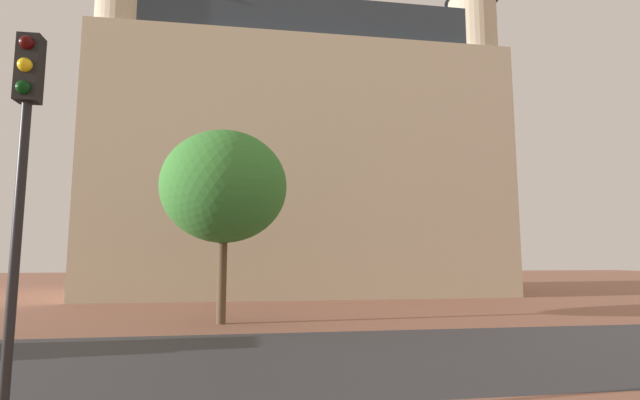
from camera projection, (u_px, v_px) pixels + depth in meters
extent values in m
plane|color=#93604C|center=(309.00, 348.00, 11.24)|extent=(120.00, 120.00, 0.00)
cube|color=#38383D|center=(316.00, 357.00, 10.23)|extent=(120.00, 6.73, 0.00)
cube|color=beige|center=(299.00, 180.00, 30.20)|extent=(23.13, 11.90, 14.17)
cube|color=#2D3842|center=(299.00, 57.00, 31.21)|extent=(21.28, 10.94, 2.40)
cube|color=beige|center=(272.00, 49.00, 30.99)|extent=(4.87, 4.87, 31.69)
cylinder|color=beige|center=(116.00, 133.00, 24.51)|extent=(2.80, 2.80, 17.17)
cylinder|color=beige|center=(477.00, 143.00, 27.56)|extent=(2.80, 2.80, 17.67)
cylinder|color=black|center=(14.00, 264.00, 5.84)|extent=(0.12, 0.12, 4.17)
cube|color=black|center=(30.00, 69.00, 6.15)|extent=(0.28, 0.24, 0.90)
sphere|color=#390606|center=(27.00, 43.00, 6.06)|extent=(0.18, 0.18, 0.18)
sphere|color=yellow|center=(25.00, 65.00, 6.02)|extent=(0.18, 0.18, 0.18)
sphere|color=#06330C|center=(23.00, 87.00, 5.99)|extent=(0.18, 0.18, 0.18)
cylinder|color=brown|center=(222.00, 280.00, 15.47)|extent=(0.30, 0.30, 2.84)
ellipsoid|color=#387F33|center=(224.00, 187.00, 15.84)|extent=(4.22, 4.22, 3.79)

